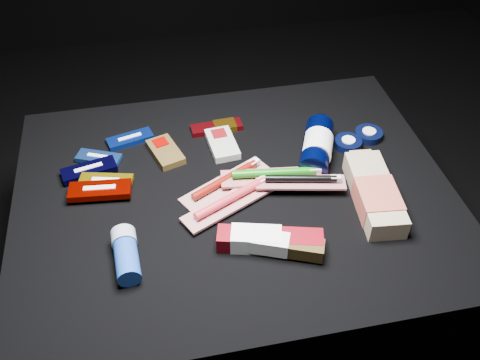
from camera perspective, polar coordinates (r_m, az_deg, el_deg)
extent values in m
plane|color=black|center=(1.51, -0.49, -12.03)|extent=(3.00, 3.00, 0.00)
cube|color=black|center=(1.35, -0.54, -7.19)|extent=(0.98, 0.78, 0.40)
cube|color=#0C2998|center=(1.36, -11.65, 4.30)|extent=(0.12, 0.07, 0.01)
cube|color=silver|center=(1.36, -11.65, 4.33)|extent=(0.06, 0.02, 0.01)
cube|color=#1F49A2|center=(1.32, -14.82, 2.29)|extent=(0.11, 0.08, 0.01)
cube|color=white|center=(1.32, -14.82, 2.32)|extent=(0.05, 0.03, 0.01)
cube|color=black|center=(1.29, -15.80, 1.03)|extent=(0.13, 0.07, 0.01)
cube|color=white|center=(1.29, -15.81, 1.06)|extent=(0.07, 0.03, 0.02)
cube|color=#B18F0A|center=(1.24, -14.11, -0.18)|extent=(0.13, 0.07, 0.01)
cube|color=white|center=(1.24, -14.12, -0.15)|extent=(0.06, 0.03, 0.02)
cube|color=#870800|center=(1.22, -14.70, -1.08)|extent=(0.14, 0.07, 0.02)
cube|color=white|center=(1.22, -14.71, -1.04)|extent=(0.07, 0.02, 0.02)
cube|color=#4D3919|center=(1.31, -7.95, 2.98)|extent=(0.09, 0.12, 0.02)
cube|color=#7A0300|center=(1.33, -8.45, 3.72)|extent=(0.04, 0.04, 0.02)
cube|color=#BAB9B2|center=(1.32, -1.91, 3.86)|extent=(0.07, 0.12, 0.02)
cube|color=maroon|center=(1.34, -2.25, 4.70)|extent=(0.04, 0.04, 0.02)
cube|color=#69090E|center=(1.37, -2.52, 5.62)|extent=(0.13, 0.05, 0.01)
cube|color=#996612|center=(1.38, -1.62, 5.80)|extent=(0.06, 0.04, 0.02)
cylinder|color=black|center=(1.28, 8.18, 3.56)|extent=(0.13, 0.18, 0.07)
cylinder|color=white|center=(1.28, 8.25, 3.46)|extent=(0.09, 0.10, 0.07)
cylinder|color=black|center=(1.36, 8.58, 6.07)|extent=(0.03, 0.03, 0.02)
cube|color=black|center=(1.38, 8.63, 6.39)|extent=(0.03, 0.03, 0.01)
cylinder|color=black|center=(1.38, 13.55, 4.74)|extent=(0.07, 0.07, 0.02)
cylinder|color=white|center=(1.38, 13.56, 4.79)|extent=(0.03, 0.03, 0.02)
cylinder|color=black|center=(1.35, 11.45, 3.87)|extent=(0.07, 0.07, 0.02)
cylinder|color=white|center=(1.34, 11.46, 3.92)|extent=(0.03, 0.03, 0.02)
cube|color=tan|center=(1.20, 14.11, -1.40)|extent=(0.11, 0.24, 0.05)
cube|color=#BC5545|center=(1.18, 14.45, -2.17)|extent=(0.10, 0.12, 0.05)
cube|color=tan|center=(1.28, 12.72, 2.22)|extent=(0.05, 0.03, 0.03)
cylinder|color=#1C46AD|center=(1.06, -11.96, -8.47)|extent=(0.05, 0.09, 0.05)
cylinder|color=#929CAD|center=(1.10, -12.30, -6.08)|extent=(0.05, 0.04, 0.05)
cube|color=silver|center=(1.22, -1.60, -0.41)|extent=(0.22, 0.15, 0.01)
cylinder|color=#651008|center=(1.21, -1.61, 0.04)|extent=(0.17, 0.10, 0.02)
cube|color=white|center=(1.25, 1.51, 1.84)|extent=(0.03, 0.03, 0.01)
cube|color=silver|center=(1.17, -0.95, -2.39)|extent=(0.23, 0.15, 0.01)
cylinder|color=red|center=(1.16, -0.96, -1.92)|extent=(0.17, 0.10, 0.02)
cube|color=white|center=(1.20, 2.51, 0.00)|extent=(0.03, 0.03, 0.01)
cube|color=#BAB2AD|center=(1.22, 3.64, 0.31)|extent=(0.25, 0.09, 0.01)
cylinder|color=#11650D|center=(1.21, 3.67, 0.79)|extent=(0.19, 0.04, 0.02)
cube|color=silver|center=(1.22, 8.00, 1.03)|extent=(0.03, 0.02, 0.01)
cube|color=#A49E9A|center=(1.20, 6.46, -0.26)|extent=(0.21, 0.09, 0.01)
cylinder|color=black|center=(1.19, 6.51, 0.15)|extent=(0.16, 0.05, 0.02)
cube|color=beige|center=(1.20, 10.18, 0.17)|extent=(0.02, 0.02, 0.01)
cube|color=#6D040D|center=(1.08, 3.20, -6.48)|extent=(0.22, 0.10, 0.04)
cube|color=white|center=(1.08, 1.72, -6.36)|extent=(0.11, 0.07, 0.04)
cube|color=#3D2D12|center=(1.07, 4.25, -6.93)|extent=(0.18, 0.10, 0.03)
cube|color=white|center=(1.07, 3.03, -6.71)|extent=(0.09, 0.07, 0.03)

